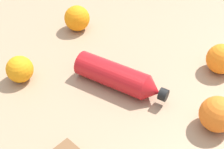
# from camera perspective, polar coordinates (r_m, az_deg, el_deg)

# --- Properties ---
(ground_plane) EXTENTS (2.40, 2.40, 0.00)m
(ground_plane) POSITION_cam_1_polar(r_m,az_deg,el_deg) (0.79, 0.51, -3.50)
(ground_plane) COLOR #9E7F60
(water_bottle) EXTENTS (0.24, 0.18, 0.07)m
(water_bottle) POSITION_cam_1_polar(r_m,az_deg,el_deg) (0.79, 1.29, -0.51)
(water_bottle) COLOR red
(water_bottle) RESTS_ON ground_plane
(orange_0) EXTENTS (0.08, 0.08, 0.08)m
(orange_0) POSITION_cam_1_polar(r_m,az_deg,el_deg) (0.89, 19.74, 2.76)
(orange_0) COLOR orange
(orange_0) RESTS_ON ground_plane
(orange_1) EXTENTS (0.08, 0.08, 0.08)m
(orange_1) POSITION_cam_1_polar(r_m,az_deg,el_deg) (0.73, 19.07, -7.00)
(orange_1) COLOR orange
(orange_1) RESTS_ON ground_plane
(orange_2) EXTENTS (0.08, 0.08, 0.08)m
(orange_2) POSITION_cam_1_polar(r_m,az_deg,el_deg) (1.01, -6.53, 10.36)
(orange_2) COLOR orange
(orange_2) RESTS_ON ground_plane
(orange_3) EXTENTS (0.07, 0.07, 0.07)m
(orange_3) POSITION_cam_1_polar(r_m,az_deg,el_deg) (0.85, -16.81, 0.96)
(orange_3) COLOR orange
(orange_3) RESTS_ON ground_plane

